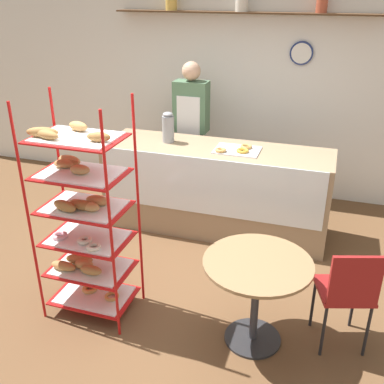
# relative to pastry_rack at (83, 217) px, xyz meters

# --- Properties ---
(ground_plane) EXTENTS (14.00, 14.00, 0.00)m
(ground_plane) POSITION_rel_pastry_rack_xyz_m (0.63, 0.38, -0.89)
(ground_plane) COLOR brown
(back_wall) EXTENTS (10.00, 0.30, 2.70)m
(back_wall) POSITION_rel_pastry_rack_xyz_m (0.63, 2.93, 0.48)
(back_wall) COLOR white
(back_wall) RESTS_ON ground_plane
(display_counter) EXTENTS (2.46, 0.71, 0.97)m
(display_counter) POSITION_rel_pastry_rack_xyz_m (0.63, 1.69, -0.40)
(display_counter) COLOR #937A5B
(display_counter) RESTS_ON ground_plane
(pastry_rack) EXTENTS (0.72, 0.50, 1.84)m
(pastry_rack) POSITION_rel_pastry_rack_xyz_m (0.00, 0.00, 0.00)
(pastry_rack) COLOR #B71414
(pastry_rack) RESTS_ON ground_plane
(person_worker) EXTENTS (0.40, 0.23, 1.75)m
(person_worker) POSITION_rel_pastry_rack_xyz_m (0.14, 2.32, 0.08)
(person_worker) COLOR #282833
(person_worker) RESTS_ON ground_plane
(cafe_table) EXTENTS (0.81, 0.81, 0.73)m
(cafe_table) POSITION_rel_pastry_rack_xyz_m (1.39, 0.05, -0.33)
(cafe_table) COLOR #262628
(cafe_table) RESTS_ON ground_plane
(cafe_chair) EXTENTS (0.48, 0.48, 0.89)m
(cafe_chair) POSITION_rel_pastry_rack_xyz_m (2.04, 0.16, -0.34)
(cafe_chair) COLOR black
(cafe_chair) RESTS_ON ground_plane
(coffee_carafe) EXTENTS (0.13, 0.13, 0.34)m
(coffee_carafe) POSITION_rel_pastry_rack_xyz_m (0.07, 1.72, 0.24)
(coffee_carafe) COLOR gray
(coffee_carafe) RESTS_ON display_counter
(donut_tray_counter) EXTENTS (0.47, 0.36, 0.04)m
(donut_tray_counter) POSITION_rel_pastry_rack_xyz_m (0.86, 1.66, 0.09)
(donut_tray_counter) COLOR silver
(donut_tray_counter) RESTS_ON display_counter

